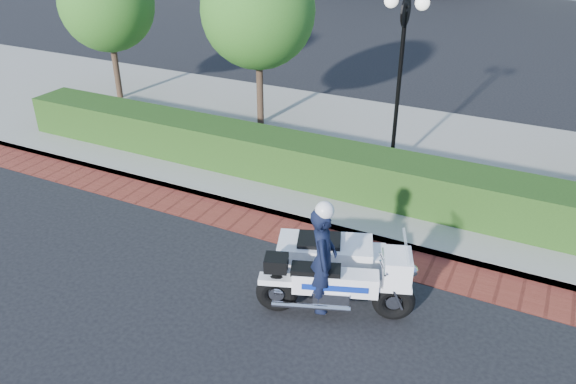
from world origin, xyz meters
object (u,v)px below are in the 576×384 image
at_px(lamppost, 401,58).
at_px(tree_b, 258,11).
at_px(tree_a, 107,4).
at_px(police_motorcycle, 330,265).

relative_size(lamppost, tree_b, 0.86).
xyz_separation_m(tree_a, police_motorcycle, (10.56, -6.66, -2.49)).
distance_m(tree_a, police_motorcycle, 12.73).
height_order(lamppost, tree_b, tree_b).
bearing_deg(tree_b, lamppost, -16.11).
bearing_deg(police_motorcycle, tree_b, 106.90).
relative_size(lamppost, tree_a, 0.92).
height_order(tree_b, police_motorcycle, tree_b).
xyz_separation_m(lamppost, tree_a, (-10.00, 1.30, 0.26)).
bearing_deg(tree_a, police_motorcycle, -32.25).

